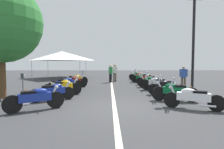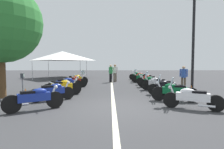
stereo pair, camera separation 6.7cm
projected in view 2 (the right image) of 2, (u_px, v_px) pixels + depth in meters
ground_plane at (114, 107)px, 7.17m from camera, size 80.00×80.00×0.00m
lane_centre_stripe at (112, 91)px, 11.47m from camera, size 18.68×0.16×0.01m
motorcycle_left_row_0 at (35, 98)px, 6.66m from camera, size 1.25×1.87×1.00m
motorcycle_left_row_1 at (53, 91)px, 8.42m from camera, size 1.17×1.85×0.98m
motorcycle_left_row_2 at (62, 87)px, 9.82m from camera, size 1.02×1.99×1.01m
motorcycle_left_row_3 at (66, 84)px, 11.43m from camera, size 1.15×2.00×1.02m
motorcycle_left_row_4 at (73, 81)px, 12.97m from camera, size 1.15×2.00×1.21m
motorcycle_left_row_5 at (76, 79)px, 14.43m from camera, size 1.12×1.94×1.22m
motorcycle_right_row_0 at (192, 97)px, 6.83m from camera, size 1.08×2.01×1.19m
motorcycle_right_row_1 at (174, 91)px, 8.28m from camera, size 0.87×2.03×1.22m
motorcycle_right_row_2 at (166, 87)px, 9.83m from camera, size 0.92×1.93×0.99m
motorcycle_right_row_3 at (157, 83)px, 11.48m from camera, size 1.15×1.91×1.23m
motorcycle_right_row_4 at (152, 82)px, 12.98m from camera, size 0.92×1.93×0.99m
motorcycle_right_row_5 at (149, 80)px, 14.49m from camera, size 0.93×1.95×0.98m
motorcycle_right_row_6 at (142, 78)px, 16.23m from camera, size 1.05×1.93×1.22m
motorcycle_right_row_7 at (142, 77)px, 17.62m from camera, size 0.95×2.01×1.21m
motorcycle_right_row_8 at (138, 76)px, 19.26m from camera, size 1.04×1.83×0.99m
street_lamp_twin_globe at (194, 27)px, 9.74m from camera, size 0.32×1.22×5.49m
parking_meter at (23, 82)px, 8.22m from camera, size 0.20×0.15×1.29m
traffic_cone_0 at (191, 91)px, 9.44m from camera, size 0.36×0.36×0.61m
traffic_cone_1 at (26, 95)px, 8.38m from camera, size 0.36×0.36×0.61m
bystander_0 at (111, 72)px, 16.67m from camera, size 0.44×0.35×1.64m
bystander_1 at (115, 72)px, 17.23m from camera, size 0.32×0.50×1.66m
bystander_2 at (184, 76)px, 12.31m from camera, size 0.33×0.46×1.58m
roadside_tree_0 at (0, 22)px, 8.91m from camera, size 3.99×3.99×5.75m
event_tent at (62, 56)px, 21.73m from camera, size 5.66×5.66×3.20m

